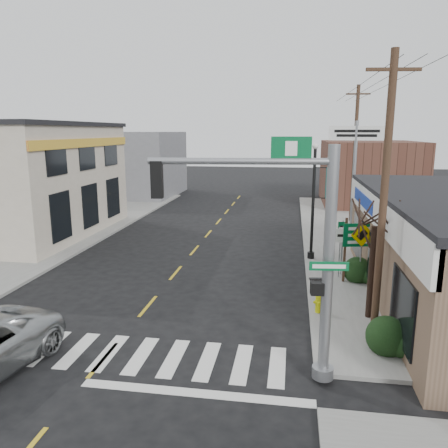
% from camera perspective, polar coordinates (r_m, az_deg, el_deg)
% --- Properties ---
extents(ground, '(140.00, 140.00, 0.00)m').
position_cam_1_polar(ground, '(13.68, -15.50, -16.70)').
color(ground, black).
rests_on(ground, ground).
extents(sidewalk_right, '(6.00, 38.00, 0.13)m').
position_cam_1_polar(sidewalk_right, '(24.97, 17.28, -3.39)').
color(sidewalk_right, slate).
rests_on(sidewalk_right, ground).
extents(sidewalk_left, '(6.00, 38.00, 0.13)m').
position_cam_1_polar(sidewalk_left, '(28.51, -21.35, -1.80)').
color(sidewalk_left, slate).
rests_on(sidewalk_left, ground).
extents(center_line, '(0.12, 56.00, 0.01)m').
position_cam_1_polar(center_line, '(20.60, -6.34, -6.34)').
color(center_line, gold).
rests_on(center_line, ground).
extents(crosswalk, '(11.00, 2.20, 0.01)m').
position_cam_1_polar(crosswalk, '(14.00, -14.81, -15.94)').
color(crosswalk, silver).
rests_on(crosswalk, ground).
extents(bldg_distant_right, '(8.00, 10.00, 5.60)m').
position_cam_1_polar(bldg_distant_right, '(41.56, 18.36, 6.36)').
color(bldg_distant_right, '#543226').
rests_on(bldg_distant_right, ground).
extents(bldg_distant_left, '(9.00, 10.00, 6.40)m').
position_cam_1_polar(bldg_distant_left, '(45.94, -11.92, 7.70)').
color(bldg_distant_left, slate).
rests_on(bldg_distant_left, ground).
extents(traffic_signal_pole, '(4.91, 0.38, 6.23)m').
position_cam_1_polar(traffic_signal_pole, '(10.99, 9.77, -2.04)').
color(traffic_signal_pole, gray).
rests_on(traffic_signal_pole, sidewalk_right).
extents(guide_sign, '(1.60, 0.13, 2.79)m').
position_cam_1_polar(guide_sign, '(19.23, 17.50, -2.19)').
color(guide_sign, '#432E1F').
rests_on(guide_sign, sidewalk_right).
extents(fire_hydrant, '(0.22, 0.22, 0.71)m').
position_cam_1_polar(fire_hydrant, '(16.13, 12.21, -9.96)').
color(fire_hydrant, '#C4CD0B').
rests_on(fire_hydrant, sidewalk_right).
extents(ped_crossing_sign, '(1.02, 0.07, 2.63)m').
position_cam_1_polar(ped_crossing_sign, '(19.15, 17.54, -2.24)').
color(ped_crossing_sign, gray).
rests_on(ped_crossing_sign, sidewalk_right).
extents(lamp_post, '(0.75, 0.59, 5.78)m').
position_cam_1_polar(lamp_post, '(22.06, 11.77, 3.98)').
color(lamp_post, black).
rests_on(lamp_post, sidewalk_right).
extents(dance_center_sign, '(3.28, 0.21, 6.97)m').
position_cam_1_polar(dance_center_sign, '(28.20, 16.79, 9.27)').
color(dance_center_sign, gray).
rests_on(dance_center_sign, sidewalk_right).
extents(bare_tree, '(2.43, 2.43, 4.86)m').
position_cam_1_polar(bare_tree, '(15.31, 19.22, 1.88)').
color(bare_tree, black).
rests_on(bare_tree, sidewalk_right).
extents(shrub_front, '(1.21, 1.21, 0.91)m').
position_cam_1_polar(shrub_front, '(14.03, 20.49, -13.61)').
color(shrub_front, '#193A17').
rests_on(shrub_front, sidewalk_right).
extents(shrub_back, '(1.20, 1.20, 0.90)m').
position_cam_1_polar(shrub_back, '(19.81, 17.03, -5.82)').
color(shrub_back, '#1B3217').
rests_on(shrub_back, sidewalk_right).
extents(utility_pole_near, '(1.49, 0.22, 8.54)m').
position_cam_1_polar(utility_pole_near, '(13.38, 20.12, 2.84)').
color(utility_pole_near, '#482E1D').
rests_on(utility_pole_near, sidewalk_right).
extents(utility_pole_far, '(1.64, 0.25, 9.45)m').
position_cam_1_polar(utility_pole_far, '(32.33, 16.68, 8.88)').
color(utility_pole_far, '#41331B').
rests_on(utility_pole_far, sidewalk_right).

